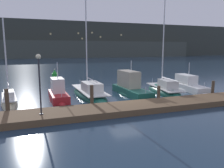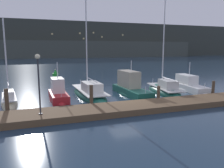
# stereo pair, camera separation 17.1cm
# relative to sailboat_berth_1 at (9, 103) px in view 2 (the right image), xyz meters

# --- Properties ---
(ground_plane) EXTENTS (400.00, 400.00, 0.00)m
(ground_plane) POSITION_rel_sailboat_berth_1_xyz_m (9.31, -3.01, -0.12)
(ground_plane) COLOR #1E3347
(dock) EXTENTS (26.02, 2.80, 0.45)m
(dock) POSITION_rel_sailboat_berth_1_xyz_m (9.31, -5.00, 0.11)
(dock) COLOR brown
(dock) RESTS_ON ground
(mooring_pile_0) EXTENTS (0.28, 0.28, 1.93)m
(mooring_pile_0) POSITION_rel_sailboat_berth_1_xyz_m (0.23, -3.35, 0.85)
(mooring_pile_0) COLOR #4C3D2D
(mooring_pile_0) RESTS_ON ground
(mooring_pile_1) EXTENTS (0.28, 0.28, 1.86)m
(mooring_pile_1) POSITION_rel_sailboat_berth_1_xyz_m (6.28, -3.35, 0.81)
(mooring_pile_1) COLOR #4C3D2D
(mooring_pile_1) RESTS_ON ground
(mooring_pile_2) EXTENTS (0.28, 0.28, 1.43)m
(mooring_pile_2) POSITION_rel_sailboat_berth_1_xyz_m (12.34, -3.35, 0.60)
(mooring_pile_2) COLOR #4C3D2D
(mooring_pile_2) RESTS_ON ground
(mooring_pile_3) EXTENTS (0.28, 0.28, 1.58)m
(mooring_pile_3) POSITION_rel_sailboat_berth_1_xyz_m (18.39, -3.35, 0.67)
(mooring_pile_3) COLOR #4C3D2D
(mooring_pile_3) RESTS_ON ground
(sailboat_berth_1) EXTENTS (1.89, 5.18, 7.93)m
(sailboat_berth_1) POSITION_rel_sailboat_berth_1_xyz_m (0.00, 0.00, 0.00)
(sailboat_berth_1) COLOR beige
(sailboat_berth_1) RESTS_ON ground
(motorboat_berth_2) EXTENTS (1.69, 4.71, 4.10)m
(motorboat_berth_2) POSITION_rel_sailboat_berth_1_xyz_m (4.09, 0.44, 0.21)
(motorboat_berth_2) COLOR red
(motorboat_berth_2) RESTS_ON ground
(sailboat_berth_3) EXTENTS (2.78, 8.48, 13.31)m
(sailboat_berth_3) POSITION_rel_sailboat_berth_1_xyz_m (7.21, 1.29, 0.05)
(sailboat_berth_3) COLOR #195647
(sailboat_berth_3) RESTS_ON ground
(motorboat_berth_4) EXTENTS (2.19, 6.81, 4.07)m
(motorboat_berth_4) POSITION_rel_sailboat_berth_1_xyz_m (11.33, 0.35, 0.33)
(motorboat_berth_4) COLOR #195647
(motorboat_berth_4) RESTS_ON ground
(sailboat_berth_5) EXTENTS (3.06, 7.26, 10.57)m
(sailboat_berth_5) POSITION_rel_sailboat_berth_1_xyz_m (15.05, -0.07, 0.02)
(sailboat_berth_5) COLOR #195647
(sailboat_berth_5) RESTS_ON ground
(motorboat_berth_6) EXTENTS (2.53, 6.57, 3.73)m
(motorboat_berth_6) POSITION_rel_sailboat_berth_1_xyz_m (18.55, 0.41, 0.16)
(motorboat_berth_6) COLOR white
(motorboat_berth_6) RESTS_ON ground
(channel_buoy) EXTENTS (1.18, 1.18, 1.87)m
(channel_buoy) POSITION_rel_sailboat_berth_1_xyz_m (4.78, 11.68, 0.57)
(channel_buoy) COLOR green
(channel_buoy) RESTS_ON ground
(dock_lamppost) EXTENTS (0.32, 0.32, 3.90)m
(dock_lamppost) POSITION_rel_sailboat_berth_1_xyz_m (2.41, -5.26, 2.95)
(dock_lamppost) COLOR #2D2D33
(dock_lamppost) RESTS_ON dock
(hillside_backdrop) EXTENTS (240.00, 23.00, 18.65)m
(hillside_backdrop) POSITION_rel_sailboat_berth_1_xyz_m (10.12, 101.38, 8.47)
(hillside_backdrop) COLOR #333833
(hillside_backdrop) RESTS_ON ground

